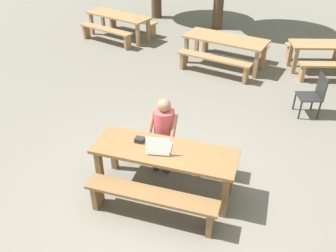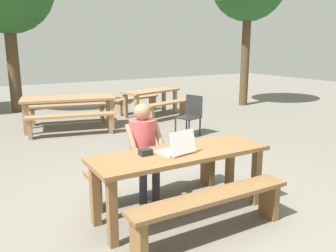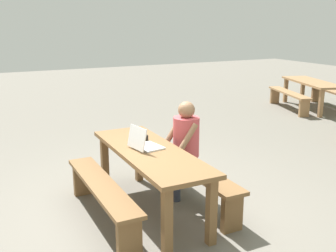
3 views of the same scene
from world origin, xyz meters
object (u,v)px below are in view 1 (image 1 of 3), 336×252
at_px(picnic_table_front, 165,156).
at_px(person_seated, 164,128).
at_px(picnic_table_mid, 225,42).
at_px(picnic_table_distant, 119,18).
at_px(laptop, 159,147).
at_px(plastic_chair, 313,94).
at_px(picnic_table_rear, 324,48).
at_px(small_pouch, 140,140).

height_order(picnic_table_front, person_seated, person_seated).
height_order(picnic_table_mid, picnic_table_distant, picnic_table_mid).
relative_size(picnic_table_front, picnic_table_distant, 0.96).
distance_m(picnic_table_front, laptop, 0.20).
distance_m(plastic_chair, picnic_table_distant, 6.40).
distance_m(plastic_chair, picnic_table_rear, 2.39).
relative_size(laptop, plastic_chair, 0.44).
distance_m(person_seated, picnic_table_mid, 4.40).
relative_size(plastic_chair, picnic_table_distant, 0.40).
bearing_deg(laptop, plastic_chair, -135.68).
xyz_separation_m(small_pouch, picnic_table_rear, (2.86, 5.32, -0.22)).
xyz_separation_m(picnic_table_rear, picnic_table_distant, (-5.89, 0.70, 0.03)).
bearing_deg(picnic_table_rear, picnic_table_mid, 175.06).
bearing_deg(person_seated, picnic_table_mid, 86.85).
relative_size(picnic_table_front, person_seated, 1.67).
distance_m(small_pouch, picnic_table_distant, 6.74).
bearing_deg(picnic_table_rear, picnic_table_front, -130.09).
relative_size(picnic_table_front, plastic_chair, 2.41).
xyz_separation_m(picnic_table_front, plastic_chair, (2.17, 3.03, -0.19)).
bearing_deg(person_seated, picnic_table_front, -70.71).
bearing_deg(small_pouch, picnic_table_front, -11.27).
distance_m(laptop, small_pouch, 0.36).
relative_size(laptop, picnic_table_mid, 0.17).
relative_size(picnic_table_front, laptop, 5.42).
bearing_deg(small_pouch, plastic_chair, 48.80).
bearing_deg(laptop, picnic_table_mid, -100.90).
distance_m(small_pouch, person_seated, 0.53).
bearing_deg(picnic_table_distant, picnic_table_rear, 10.45).
relative_size(picnic_table_mid, picnic_table_rear, 1.26).
distance_m(laptop, picnic_table_rear, 6.01).
height_order(laptop, picnic_table_mid, laptop).
bearing_deg(picnic_table_front, picnic_table_mid, 89.46).
xyz_separation_m(person_seated, plastic_chair, (2.37, 2.47, -0.29)).
relative_size(small_pouch, person_seated, 0.11).
bearing_deg(laptop, small_pouch, -29.35).
height_order(small_pouch, picnic_table_rear, small_pouch).
xyz_separation_m(person_seated, picnic_table_rear, (2.65, 4.85, -0.16)).
xyz_separation_m(laptop, picnic_table_rear, (2.53, 5.44, -0.25)).
distance_m(picnic_table_front, small_pouch, 0.45).
height_order(small_pouch, picnic_table_distant, small_pouch).
xyz_separation_m(picnic_table_front, laptop, (-0.07, -0.04, 0.18)).
xyz_separation_m(laptop, small_pouch, (-0.34, 0.12, -0.03)).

